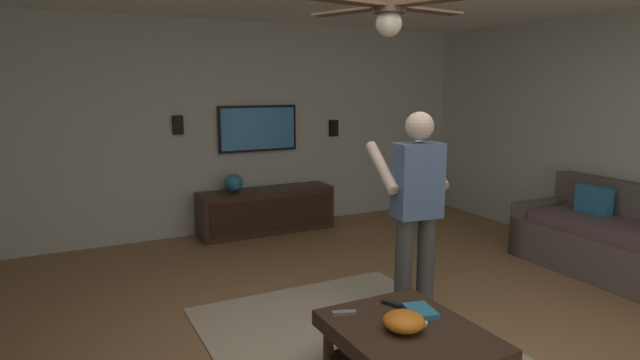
# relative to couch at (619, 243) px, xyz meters

# --- Properties ---
(wall_back_tv) EXTENTS (0.10, 6.93, 2.60)m
(wall_back_tv) POSITION_rel_couch_xyz_m (3.31, 2.86, 0.98)
(wall_back_tv) COLOR #B2B7AD
(wall_back_tv) RESTS_ON ground
(couch) EXTENTS (1.92, 0.91, 0.87)m
(couch) POSITION_rel_couch_xyz_m (0.00, 0.00, 0.00)
(couch) COLOR #564C47
(couch) RESTS_ON ground
(coffee_table) EXTENTS (1.00, 0.80, 0.40)m
(coffee_table) POSITION_rel_couch_xyz_m (-0.65, 3.00, -0.02)
(coffee_table) COLOR #332116
(coffee_table) RESTS_ON ground
(media_console) EXTENTS (0.45, 1.70, 0.55)m
(media_console) POSITION_rel_couch_xyz_m (2.98, 2.50, -0.04)
(media_console) COLOR #332116
(media_console) RESTS_ON ground
(tv) EXTENTS (0.05, 1.03, 0.58)m
(tv) POSITION_rel_couch_xyz_m (3.22, 2.50, 0.97)
(tv) COLOR black
(person_standing) EXTENTS (0.58, 0.59, 1.64)m
(person_standing) POSITION_rel_couch_xyz_m (0.19, 2.33, 0.61)
(person_standing) COLOR #3F3F3F
(person_standing) RESTS_ON ground
(potted_plant_short) EXTENTS (0.27, 0.26, 0.59)m
(potted_plant_short) POSITION_rel_couch_xyz_m (2.78, -0.03, 0.07)
(potted_plant_short) COLOR #9E6B4C
(potted_plant_short) RESTS_ON ground
(bowl) EXTENTS (0.25, 0.25, 0.11)m
(bowl) POSITION_rel_couch_xyz_m (-0.65, 3.04, 0.14)
(bowl) COLOR orange
(bowl) RESTS_ON coffee_table
(remote_white) EXTENTS (0.14, 0.13, 0.02)m
(remote_white) POSITION_rel_couch_xyz_m (-0.62, 2.94, 0.09)
(remote_white) COLOR white
(remote_white) RESTS_ON coffee_table
(remote_black) EXTENTS (0.16, 0.10, 0.02)m
(remote_black) POSITION_rel_couch_xyz_m (-0.33, 2.90, 0.09)
(remote_black) COLOR black
(remote_black) RESTS_ON coffee_table
(remote_grey) EXTENTS (0.09, 0.16, 0.02)m
(remote_grey) POSITION_rel_couch_xyz_m (-0.31, 3.25, 0.09)
(remote_grey) COLOR slate
(remote_grey) RESTS_ON coffee_table
(book) EXTENTS (0.25, 0.20, 0.04)m
(book) POSITION_rel_couch_xyz_m (-0.52, 2.81, 0.10)
(book) COLOR teal
(book) RESTS_ON coffee_table
(vase_round) EXTENTS (0.22, 0.22, 0.22)m
(vase_round) POSITION_rel_couch_xyz_m (3.02, 2.90, 0.34)
(vase_round) COLOR teal
(vase_round) RESTS_ON media_console
(wall_speaker_left) EXTENTS (0.06, 0.12, 0.22)m
(wall_speaker_left) POSITION_rel_couch_xyz_m (3.23, 1.40, 0.94)
(wall_speaker_left) COLOR black
(wall_speaker_right) EXTENTS (0.06, 0.12, 0.22)m
(wall_speaker_right) POSITION_rel_couch_xyz_m (3.23, 3.49, 1.05)
(wall_speaker_right) COLOR black
(ceiling_fan) EXTENTS (1.17, 1.20, 0.46)m
(ceiling_fan) POSITION_rel_couch_xyz_m (-0.29, 2.95, 1.95)
(ceiling_fan) COLOR #4C3828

